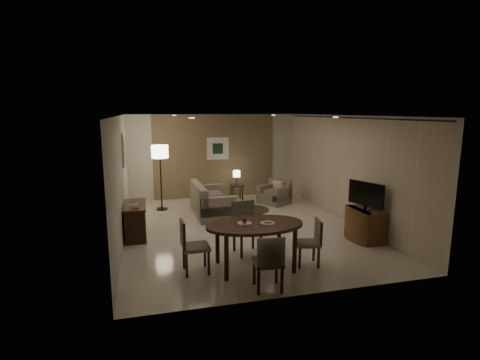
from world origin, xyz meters
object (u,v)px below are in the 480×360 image
object	(u,v)px
chair_right	(307,243)
side_table	(237,192)
sofa	(212,199)
chair_left	(196,246)
armchair	(274,192)
console_desk	(136,220)
tv_cabinet	(365,224)
floor_lamp	(161,178)
chair_near	(268,262)
chair_far	(247,229)
dining_table	(255,246)

from	to	relation	value
chair_right	side_table	world-z (taller)	chair_right
sofa	chair_left	bearing A→B (deg)	164.15
chair_right	armchair	world-z (taller)	chair_right
chair_left	chair_right	bearing A→B (deg)	-96.69
console_desk	chair_left	distance (m)	2.48
console_desk	tv_cabinet	distance (m)	5.11
tv_cabinet	floor_lamp	world-z (taller)	floor_lamp
chair_left	chair_near	bearing A→B (deg)	-133.26
chair_left	chair_far	bearing A→B (deg)	-61.85
dining_table	chair_right	world-z (taller)	chair_right
dining_table	side_table	size ratio (longest dim) A/B	3.59
console_desk	sofa	xyz separation A→B (m)	(1.99, 1.36, 0.06)
chair_far	chair_left	distance (m)	1.28
chair_far	chair_right	bearing A→B (deg)	-48.39
chair_left	chair_right	distance (m)	2.04
tv_cabinet	sofa	size ratio (longest dim) A/B	0.49
chair_right	side_table	distance (m)	5.32
console_desk	chair_right	world-z (taller)	chair_right
chair_left	floor_lamp	xyz separation A→B (m)	(-0.36, 4.48, 0.45)
side_table	floor_lamp	distance (m)	2.56
chair_near	console_desk	bearing A→B (deg)	-50.27
chair_left	armchair	xyz separation A→B (m)	(3.01, 4.32, -0.12)
dining_table	armchair	size ratio (longest dim) A/B	2.21
chair_near	floor_lamp	distance (m)	5.60
chair_near	chair_far	xyz separation A→B (m)	(0.10, 1.55, 0.05)
chair_far	chair_left	xyz separation A→B (m)	(-1.12, -0.62, -0.04)
floor_lamp	console_desk	bearing A→B (deg)	-107.14
tv_cabinet	side_table	xyz separation A→B (m)	(-1.82, 4.37, -0.10)
tv_cabinet	sofa	world-z (taller)	sofa
dining_table	chair_near	bearing A→B (deg)	-92.54
console_desk	armchair	bearing A→B (deg)	27.12
tv_cabinet	chair_right	world-z (taller)	chair_right
sofa	chair_far	bearing A→B (deg)	-177.85
armchair	floor_lamp	bearing A→B (deg)	-124.34
armchair	floor_lamp	distance (m)	3.42
armchair	floor_lamp	size ratio (longest dim) A/B	0.43
console_desk	dining_table	xyz separation A→B (m)	(2.11, -2.33, 0.04)
dining_table	floor_lamp	distance (m)	4.81
side_table	floor_lamp	xyz separation A→B (m)	(-2.38, -0.63, 0.68)
console_desk	sofa	distance (m)	2.41
console_desk	chair_near	size ratio (longest dim) A/B	1.30
chair_near	side_table	bearing A→B (deg)	-92.88
chair_left	armchair	distance (m)	5.26
tv_cabinet	chair_left	world-z (taller)	chair_left
chair_near	tv_cabinet	bearing A→B (deg)	-142.85
tv_cabinet	dining_table	size ratio (longest dim) A/B	0.51
tv_cabinet	armchair	world-z (taller)	armchair
armchair	side_table	distance (m)	1.27
chair_left	chair_right	size ratio (longest dim) A/B	1.11
armchair	console_desk	bearing A→B (deg)	-94.46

